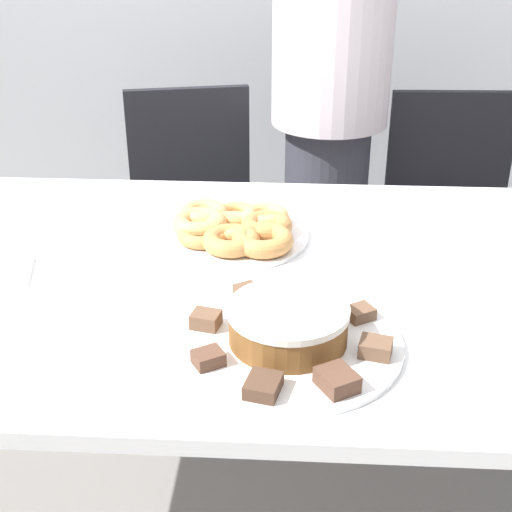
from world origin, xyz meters
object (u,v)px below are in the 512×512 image
at_px(office_chair_left, 196,242).
at_px(office_chair_right, 449,248).
at_px(person_standing, 330,107).
at_px(plate_cake, 288,342).
at_px(frosted_cake, 288,323).
at_px(plate_donuts, 232,235).

xyz_separation_m(office_chair_left, office_chair_right, (0.82, 0.00, 0.00)).
bearing_deg(person_standing, plate_cake, -95.19).
height_order(person_standing, office_chair_right, person_standing).
distance_m(plate_cake, frosted_cake, 0.04).
height_order(office_chair_right, plate_donuts, office_chair_right).
bearing_deg(frosted_cake, plate_donuts, 107.49).
bearing_deg(plate_donuts, person_standing, 72.75).
xyz_separation_m(office_chair_right, frosted_cake, (-0.51, -1.09, 0.38)).
bearing_deg(person_standing, frosted_cake, -95.19).
bearing_deg(frosted_cake, plate_cake, 180.00).
bearing_deg(office_chair_left, frosted_cake, -87.17).
height_order(office_chair_right, frosted_cake, office_chair_right).
distance_m(person_standing, office_chair_left, 0.60).
relative_size(plate_cake, plate_donuts, 1.14).
height_order(office_chair_left, plate_cake, office_chair_left).
height_order(person_standing, office_chair_left, person_standing).
relative_size(person_standing, frosted_cake, 8.12).
bearing_deg(plate_cake, frosted_cake, 0.00).
bearing_deg(person_standing, office_chair_left, -169.29).
xyz_separation_m(person_standing, plate_cake, (-0.11, -1.17, -0.08)).
height_order(office_chair_left, plate_donuts, office_chair_left).
relative_size(office_chair_right, plate_donuts, 2.67).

